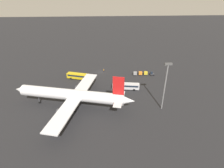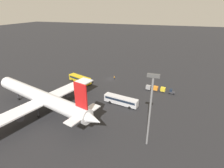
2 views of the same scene
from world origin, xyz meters
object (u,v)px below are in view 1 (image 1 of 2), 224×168
at_px(worker_person, 104,70).
at_px(cargo_cart_grey, 135,73).
at_px(shuttle_bus_far, 126,86).
at_px(cargo_cart_orange, 140,73).
at_px(airplane, 73,95).
at_px(baggage_tug, 152,74).
at_px(cargo_cart_yellow, 146,73).
at_px(shuttle_bus_near, 78,76).

bearing_deg(worker_person, cargo_cart_grey, 159.63).
distance_m(shuttle_bus_far, cargo_cart_orange, 19.20).
xyz_separation_m(worker_person, cargo_cart_grey, (-17.65, 6.55, 0.32)).
distance_m(cargo_cart_orange, cargo_cart_grey, 3.07).
bearing_deg(shuttle_bus_far, cargo_cart_grey, -105.99).
distance_m(airplane, baggage_tug, 50.12).
xyz_separation_m(airplane, baggage_tug, (-40.82, -28.69, -4.79)).
relative_size(airplane, cargo_cart_yellow, 22.30).
distance_m(baggage_tug, worker_person, 28.16).
bearing_deg(cargo_cart_grey, worker_person, -20.37).
bearing_deg(shuttle_bus_near, airplane, 110.41).
height_order(shuttle_bus_near, baggage_tug, shuttle_bus_near).
bearing_deg(worker_person, airplane, 69.24).
bearing_deg(shuttle_bus_far, cargo_cart_orange, -114.20).
bearing_deg(shuttle_bus_far, baggage_tug, -128.65).
height_order(shuttle_bus_near, shuttle_bus_far, shuttle_bus_near).
relative_size(cargo_cart_yellow, cargo_cart_orange, 1.00).
bearing_deg(cargo_cart_grey, cargo_cart_orange, -179.39).
relative_size(shuttle_bus_far, worker_person, 7.52).
xyz_separation_m(airplane, cargo_cart_yellow, (-37.38, -29.24, -4.54)).
height_order(airplane, cargo_cart_orange, airplane).
distance_m(airplane, cargo_cart_yellow, 47.68).
relative_size(shuttle_bus_far, baggage_tug, 5.33).
xyz_separation_m(airplane, cargo_cart_orange, (-34.31, -29.35, -4.54)).
relative_size(shuttle_bus_far, cargo_cart_orange, 5.92).
bearing_deg(shuttle_bus_near, cargo_cart_grey, -156.72).
height_order(airplane, shuttle_bus_far, airplane).
relative_size(airplane, shuttle_bus_near, 3.93).
height_order(airplane, shuttle_bus_near, airplane).
distance_m(shuttle_bus_far, cargo_cart_yellow, 21.00).
relative_size(worker_person, cargo_cart_orange, 0.79).
xyz_separation_m(shuttle_bus_far, baggage_tug, (-17.31, -15.21, -0.94)).
bearing_deg(baggage_tug, cargo_cart_orange, -3.32).
xyz_separation_m(shuttle_bus_near, cargo_cart_grey, (-31.85, -2.32, -0.70)).
distance_m(baggage_tug, cargo_cart_yellow, 3.50).
bearing_deg(cargo_cart_orange, shuttle_bus_far, 55.75).
xyz_separation_m(shuttle_bus_near, cargo_cart_orange, (-34.92, -2.35, -0.70)).
xyz_separation_m(baggage_tug, cargo_cart_yellow, (3.44, -0.55, 0.25)).
xyz_separation_m(airplane, shuttle_bus_far, (-23.51, -13.48, -3.85)).
bearing_deg(cargo_cart_grey, shuttle_bus_far, 63.96).
relative_size(baggage_tug, cargo_cart_grey, 1.11).
xyz_separation_m(shuttle_bus_far, worker_person, (9.92, -22.38, -1.01)).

